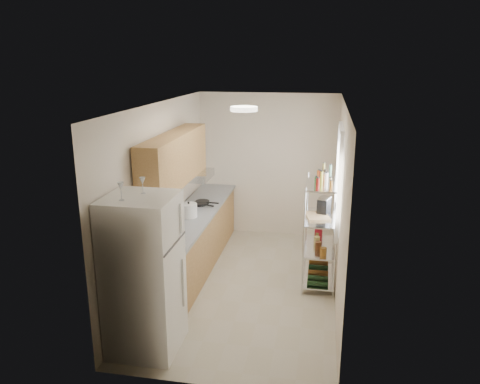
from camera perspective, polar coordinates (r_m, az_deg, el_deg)
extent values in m
cube|color=#B1A78F|center=(6.92, 0.87, -11.36)|extent=(2.50, 4.40, 0.01)
cube|color=white|center=(6.17, 0.97, 10.71)|extent=(2.50, 4.40, 0.01)
cube|color=beige|center=(8.54, 3.35, 3.28)|extent=(2.50, 0.01, 2.60)
cube|color=beige|center=(4.40, -3.86, -9.19)|extent=(2.50, 0.01, 2.60)
cube|color=beige|center=(6.73, -9.68, -0.39)|extent=(0.01, 4.40, 2.60)
cube|color=beige|center=(6.35, 12.16, -1.53)|extent=(0.01, 4.40, 2.60)
cube|color=tan|center=(7.31, -5.71, -6.12)|extent=(0.60, 3.48, 0.86)
cube|color=gray|center=(7.15, -5.69, -2.79)|extent=(0.63, 3.51, 0.04)
cube|color=#B7BABC|center=(6.15, -8.92, -6.15)|extent=(0.52, 0.44, 0.04)
cube|color=#B7BABC|center=(8.48, -1.40, -2.69)|extent=(0.01, 0.55, 0.72)
cube|color=tan|center=(6.64, -7.96, 3.99)|extent=(0.33, 2.20, 0.72)
cube|color=#B7BABC|center=(7.46, -5.54, 2.08)|extent=(0.50, 0.60, 0.12)
cube|color=white|center=(6.62, 11.96, 1.45)|extent=(0.06, 1.00, 1.46)
cube|color=silver|center=(7.06, 9.48, -10.03)|extent=(0.45, 0.90, 0.02)
cube|color=silver|center=(6.88, 9.65, -6.65)|extent=(0.45, 0.90, 0.02)
cube|color=silver|center=(6.72, 9.82, -3.11)|extent=(0.45, 0.90, 0.02)
cube|color=silver|center=(6.58, 10.03, 1.01)|extent=(0.45, 0.90, 0.02)
cylinder|color=silver|center=(6.39, 7.75, -6.18)|extent=(0.02, 0.02, 1.55)
cylinder|color=silver|center=(7.21, 8.10, -3.59)|extent=(0.02, 0.02, 1.55)
cylinder|color=silver|center=(6.39, 11.59, -6.37)|extent=(0.02, 0.02, 1.55)
cylinder|color=silver|center=(7.21, 11.49, -3.76)|extent=(0.02, 0.02, 1.55)
cylinder|color=white|center=(5.88, 0.48, 10.11)|extent=(0.34, 0.34, 0.05)
cube|color=white|center=(5.29, -11.65, -9.86)|extent=(0.74, 0.74, 1.79)
cylinder|color=white|center=(6.98, -6.27, -2.23)|extent=(0.25, 0.25, 0.20)
cylinder|color=black|center=(7.54, -4.96, -1.46)|extent=(0.30, 0.30, 0.04)
cylinder|color=black|center=(7.62, -4.59, -1.23)|extent=(0.25, 0.25, 0.05)
cube|color=tan|center=(6.71, 9.41, -2.90)|extent=(0.39, 0.46, 0.03)
cube|color=black|center=(6.81, 10.20, -1.67)|extent=(0.20, 0.25, 0.25)
cube|color=maroon|center=(7.15, 9.55, -4.98)|extent=(0.12, 0.15, 0.16)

